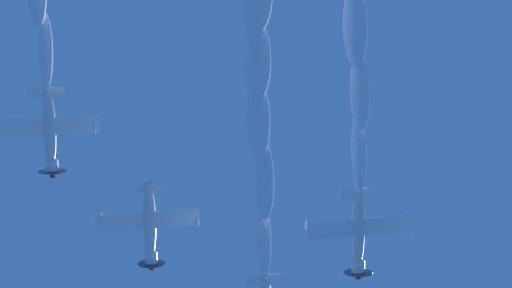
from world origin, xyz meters
name	(u,v)px	position (x,y,z in m)	size (l,w,h in m)	color
airplane_left_wingman	(149,225)	(7.47, 16.49, 77.32)	(9.18, 8.43, 3.44)	silver
airplane_right_wingman	(358,233)	(-10.10, 10.42, 75.06)	(9.15, 8.44, 3.43)	silver
airplane_slot_tail	(49,132)	(13.34, 27.29, 77.88)	(9.14, 8.43, 3.56)	silver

